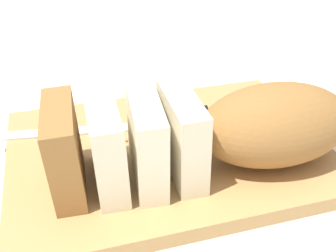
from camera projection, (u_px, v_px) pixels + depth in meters
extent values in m
plane|color=silver|center=(168.00, 159.00, 0.52)|extent=(3.00, 3.00, 0.00)
cube|color=tan|center=(168.00, 152.00, 0.52)|extent=(0.40, 0.29, 0.02)
ellipsoid|color=#996633|center=(275.00, 125.00, 0.46)|extent=(0.19, 0.12, 0.10)
cube|color=beige|center=(185.00, 135.00, 0.45)|extent=(0.04, 0.10, 0.10)
cube|color=beige|center=(147.00, 142.00, 0.44)|extent=(0.04, 0.10, 0.10)
cube|color=beige|center=(106.00, 146.00, 0.43)|extent=(0.04, 0.10, 0.10)
cube|color=#996633|center=(64.00, 149.00, 0.42)|extent=(0.04, 0.10, 0.10)
cube|color=silver|center=(85.00, 130.00, 0.54)|extent=(0.23, 0.06, 0.00)
cylinder|color=black|center=(189.00, 116.00, 0.55)|extent=(0.05, 0.03, 0.03)
cube|color=silver|center=(170.00, 118.00, 0.55)|extent=(0.02, 0.02, 0.02)
sphere|color=#A8753D|center=(126.00, 141.00, 0.52)|extent=(0.00, 0.00, 0.00)
sphere|color=#A8753D|center=(226.00, 141.00, 0.52)|extent=(0.01, 0.01, 0.01)
sphere|color=#A8753D|center=(181.00, 131.00, 0.54)|extent=(0.00, 0.00, 0.00)
sphere|color=#A8753D|center=(178.00, 158.00, 0.49)|extent=(0.00, 0.00, 0.00)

